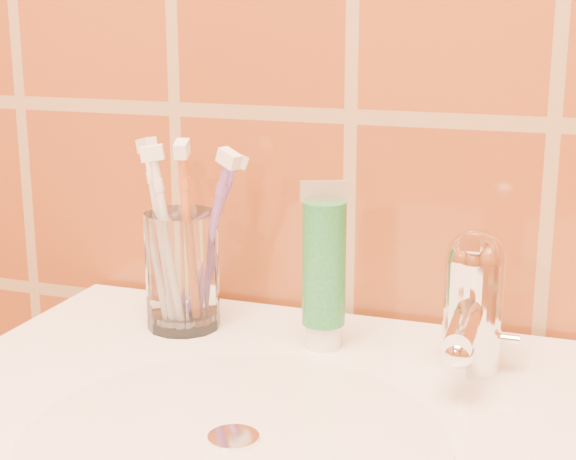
% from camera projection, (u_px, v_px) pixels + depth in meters
% --- Properties ---
extents(glass_tumbler, '(0.08, 0.08, 0.11)m').
position_uv_depth(glass_tumbler, '(182.00, 270.00, 0.81)').
color(glass_tumbler, white).
rests_on(glass_tumbler, pedestal_sink).
extents(toothpaste_tube, '(0.04, 0.04, 0.15)m').
position_uv_depth(toothpaste_tube, '(324.00, 271.00, 0.76)').
color(toothpaste_tube, white).
rests_on(toothpaste_tube, pedestal_sink).
extents(faucet, '(0.05, 0.11, 0.12)m').
position_uv_depth(faucet, '(473.00, 297.00, 0.71)').
color(faucet, white).
rests_on(faucet, pedestal_sink).
extents(toothbrush_0, '(0.12, 0.11, 0.18)m').
position_uv_depth(toothbrush_0, '(209.00, 242.00, 0.80)').
color(toothbrush_0, '#7D4BA1').
rests_on(toothbrush_0, glass_tumbler).
extents(toothbrush_1, '(0.13, 0.15, 0.18)m').
position_uv_depth(toothbrush_1, '(208.00, 239.00, 0.83)').
color(toothbrush_1, '#7A4A9F').
rests_on(toothbrush_1, glass_tumbler).
extents(toothbrush_2, '(0.07, 0.06, 0.18)m').
position_uv_depth(toothbrush_2, '(168.00, 241.00, 0.80)').
color(toothbrush_2, white).
rests_on(toothbrush_2, glass_tumbler).
extents(toothbrush_3, '(0.06, 0.10, 0.20)m').
position_uv_depth(toothbrush_3, '(188.00, 239.00, 0.79)').
color(toothbrush_3, '#D06124').
rests_on(toothbrush_3, glass_tumbler).
extents(toothbrush_4, '(0.11, 0.10, 0.19)m').
position_uv_depth(toothbrush_4, '(161.00, 234.00, 0.82)').
color(toothbrush_4, white).
rests_on(toothbrush_4, glass_tumbler).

